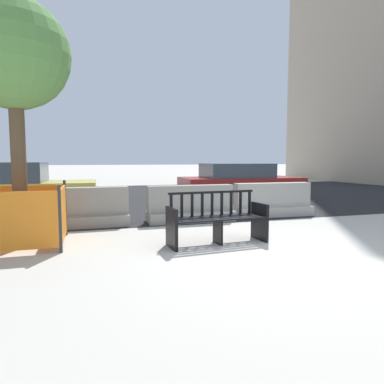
{
  "coord_description": "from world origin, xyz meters",
  "views": [
    {
      "loc": [
        -2.7,
        -4.4,
        1.42
      ],
      "look_at": [
        -0.62,
        2.43,
        0.75
      ],
      "focal_mm": 32.0,
      "sensor_mm": 36.0,
      "label": 1
    }
  ],
  "objects_px": {
    "street_tree": "(14,57)",
    "jersey_barrier_left": "(81,211)",
    "jersey_barrier_right": "(272,202)",
    "car_sedan_mid": "(239,182)",
    "construction_fence": "(21,215)",
    "car_taxi_near": "(14,188)",
    "street_bench": "(217,220)",
    "jersey_barrier_centre": "(191,207)"
  },
  "relations": [
    {
      "from": "street_bench",
      "to": "car_sedan_mid",
      "type": "relative_size",
      "value": 0.41
    },
    {
      "from": "street_bench",
      "to": "car_taxi_near",
      "type": "xyz_separation_m",
      "value": [
        -4.01,
        4.92,
        0.27
      ]
    },
    {
      "from": "street_bench",
      "to": "jersey_barrier_left",
      "type": "distance_m",
      "value": 3.17
    },
    {
      "from": "car_sedan_mid",
      "to": "jersey_barrier_centre",
      "type": "bearing_deg",
      "value": -129.51
    },
    {
      "from": "jersey_barrier_right",
      "to": "construction_fence",
      "type": "height_order",
      "value": "construction_fence"
    },
    {
      "from": "jersey_barrier_right",
      "to": "car_taxi_near",
      "type": "bearing_deg",
      "value": 158.11
    },
    {
      "from": "street_bench",
      "to": "jersey_barrier_left",
      "type": "xyz_separation_m",
      "value": [
        -2.25,
        2.24,
        -0.06
      ]
    },
    {
      "from": "jersey_barrier_right",
      "to": "construction_fence",
      "type": "relative_size",
      "value": 1.51
    },
    {
      "from": "car_taxi_near",
      "to": "street_bench",
      "type": "bearing_deg",
      "value": -50.79
    },
    {
      "from": "street_bench",
      "to": "jersey_barrier_centre",
      "type": "height_order",
      "value": "street_bench"
    },
    {
      "from": "jersey_barrier_centre",
      "to": "construction_fence",
      "type": "distance_m",
      "value": 3.61
    },
    {
      "from": "street_tree",
      "to": "construction_fence",
      "type": "bearing_deg",
      "value": -18.43
    },
    {
      "from": "street_bench",
      "to": "car_sedan_mid",
      "type": "bearing_deg",
      "value": 61.81
    },
    {
      "from": "street_bench",
      "to": "jersey_barrier_left",
      "type": "height_order",
      "value": "street_bench"
    },
    {
      "from": "jersey_barrier_centre",
      "to": "jersey_barrier_left",
      "type": "xyz_separation_m",
      "value": [
        -2.43,
        0.07,
        0.0
      ]
    },
    {
      "from": "jersey_barrier_left",
      "to": "jersey_barrier_right",
      "type": "height_order",
      "value": "same"
    },
    {
      "from": "street_bench",
      "to": "car_sedan_mid",
      "type": "height_order",
      "value": "car_sedan_mid"
    },
    {
      "from": "jersey_barrier_centre",
      "to": "street_tree",
      "type": "height_order",
      "value": "street_tree"
    },
    {
      "from": "street_tree",
      "to": "car_taxi_near",
      "type": "bearing_deg",
      "value": 101.78
    },
    {
      "from": "jersey_barrier_right",
      "to": "street_tree",
      "type": "height_order",
      "value": "street_tree"
    },
    {
      "from": "street_tree",
      "to": "construction_fence",
      "type": "height_order",
      "value": "street_tree"
    },
    {
      "from": "jersey_barrier_centre",
      "to": "car_sedan_mid",
      "type": "bearing_deg",
      "value": 50.49
    },
    {
      "from": "car_taxi_near",
      "to": "jersey_barrier_left",
      "type": "bearing_deg",
      "value": -56.64
    },
    {
      "from": "street_tree",
      "to": "car_taxi_near",
      "type": "height_order",
      "value": "street_tree"
    },
    {
      "from": "jersey_barrier_centre",
      "to": "car_sedan_mid",
      "type": "relative_size",
      "value": 0.48
    },
    {
      "from": "street_tree",
      "to": "jersey_barrier_left",
      "type": "bearing_deg",
      "value": 58.0
    },
    {
      "from": "street_bench",
      "to": "jersey_barrier_right",
      "type": "relative_size",
      "value": 0.85
    },
    {
      "from": "street_tree",
      "to": "car_sedan_mid",
      "type": "height_order",
      "value": "street_tree"
    },
    {
      "from": "car_sedan_mid",
      "to": "car_taxi_near",
      "type": "bearing_deg",
      "value": -174.71
    },
    {
      "from": "jersey_barrier_right",
      "to": "construction_fence",
      "type": "bearing_deg",
      "value": -164.48
    },
    {
      "from": "jersey_barrier_centre",
      "to": "construction_fence",
      "type": "height_order",
      "value": "construction_fence"
    },
    {
      "from": "jersey_barrier_right",
      "to": "car_sedan_mid",
      "type": "bearing_deg",
      "value": 80.0
    },
    {
      "from": "jersey_barrier_left",
      "to": "car_sedan_mid",
      "type": "bearing_deg",
      "value": 32.47
    },
    {
      "from": "car_taxi_near",
      "to": "car_sedan_mid",
      "type": "distance_m",
      "value": 7.02
    },
    {
      "from": "street_bench",
      "to": "construction_fence",
      "type": "distance_m",
      "value": 3.25
    },
    {
      "from": "jersey_barrier_left",
      "to": "car_taxi_near",
      "type": "xyz_separation_m",
      "value": [
        -1.76,
        2.68,
        0.33
      ]
    },
    {
      "from": "street_tree",
      "to": "construction_fence",
      "type": "distance_m",
      "value": 2.52
    },
    {
      "from": "street_bench",
      "to": "construction_fence",
      "type": "height_order",
      "value": "construction_fence"
    },
    {
      "from": "jersey_barrier_right",
      "to": "street_tree",
      "type": "bearing_deg",
      "value": -164.48
    },
    {
      "from": "construction_fence",
      "to": "car_sedan_mid",
      "type": "bearing_deg",
      "value": 37.9
    },
    {
      "from": "jersey_barrier_centre",
      "to": "jersey_barrier_left",
      "type": "distance_m",
      "value": 2.43
    },
    {
      "from": "street_bench",
      "to": "jersey_barrier_centre",
      "type": "bearing_deg",
      "value": 85.25
    }
  ]
}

